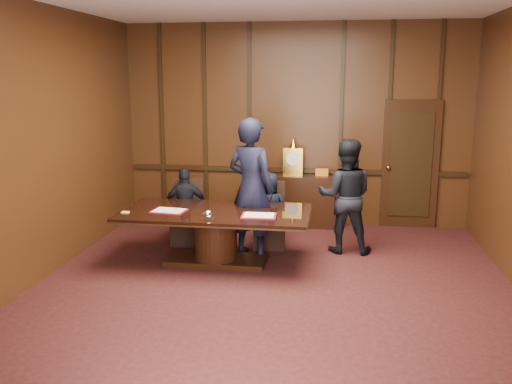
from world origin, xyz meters
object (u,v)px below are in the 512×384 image
(sideboard, at_px, (293,198))
(signatory_left, at_px, (186,207))
(conference_table, at_px, (216,228))
(signatory_right, at_px, (269,211))
(witness_right, at_px, (345,196))
(witness_left, at_px, (251,188))

(sideboard, bearing_deg, signatory_left, -138.76)
(conference_table, height_order, signatory_left, signatory_left)
(sideboard, height_order, signatory_left, sideboard)
(sideboard, distance_m, signatory_right, 1.39)
(sideboard, distance_m, witness_right, 1.66)
(conference_table, relative_size, witness_left, 1.29)
(conference_table, xyz_separation_m, witness_right, (1.79, 0.81, 0.34))
(conference_table, height_order, signatory_right, signatory_right)
(signatory_left, relative_size, witness_right, 0.71)
(signatory_left, xyz_separation_m, witness_left, (1.09, -0.40, 0.41))
(conference_table, relative_size, signatory_left, 2.17)
(signatory_left, distance_m, signatory_right, 1.30)
(sideboard, distance_m, signatory_left, 2.07)
(conference_table, bearing_deg, signatory_right, 50.91)
(signatory_left, bearing_deg, conference_table, 113.34)
(signatory_left, bearing_deg, witness_left, 144.19)
(conference_table, bearing_deg, witness_right, 24.31)
(sideboard, xyz_separation_m, witness_left, (-0.46, -1.76, 0.53))
(conference_table, height_order, witness_right, witness_right)
(conference_table, relative_size, signatory_right, 2.22)
(sideboard, xyz_separation_m, conference_table, (-0.90, -2.16, 0.02))
(sideboard, distance_m, conference_table, 2.34)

